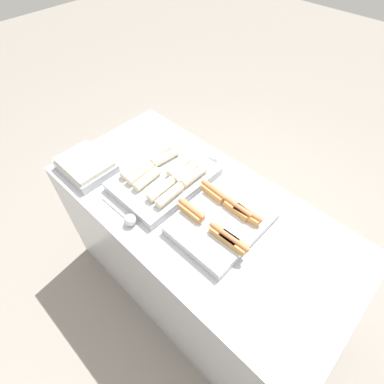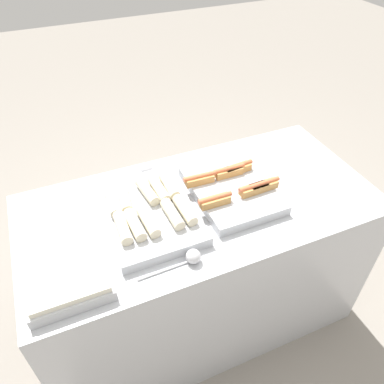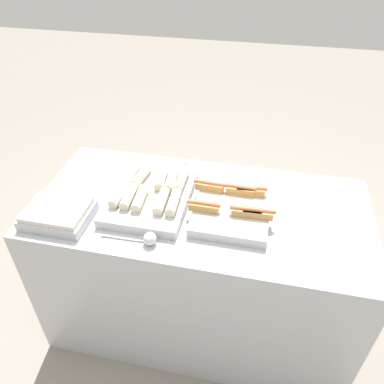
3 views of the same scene
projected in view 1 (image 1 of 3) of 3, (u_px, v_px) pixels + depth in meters
The scene contains 7 objects.
ground_plane at pixel (196, 283), 2.19m from camera, with size 12.00×12.00×0.00m, color gray.
counter at pixel (197, 252), 1.85m from camera, with size 1.64×0.79×0.90m.
tray_hotdogs at pixel (223, 221), 1.41m from camera, with size 0.41×0.46×0.10m.
tray_wraps at pixel (164, 177), 1.59m from camera, with size 0.38×0.52×0.10m.
tray_side_front at pixel (86, 165), 1.65m from camera, with size 0.30×0.24×0.07m.
serving_spoon_near at pixel (129, 219), 1.42m from camera, with size 0.26×0.06×0.06m.
serving_spoon_far at pixel (212, 158), 1.70m from camera, with size 0.27×0.06×0.06m.
Camera 1 is at (0.62, -0.69, 2.09)m, focal length 28.00 mm.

